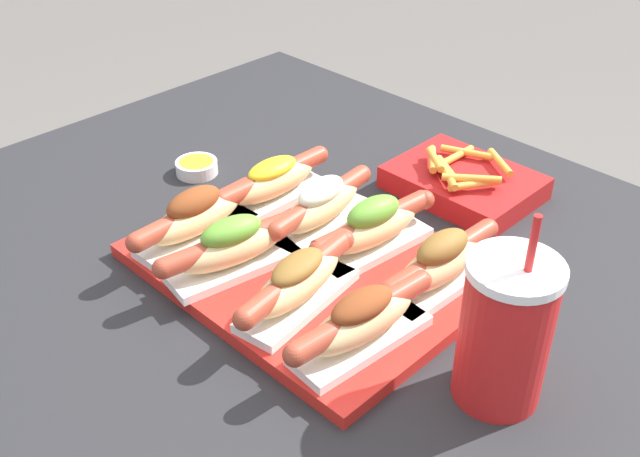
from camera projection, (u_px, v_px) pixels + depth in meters
name	position (u px, v px, depth m)	size (l,w,h in m)	color
serving_tray	(309.00, 266.00, 0.96)	(0.42, 0.32, 0.02)	red
hot_dog_0	(195.00, 217.00, 0.97)	(0.07, 0.21, 0.07)	white
hot_dog_1	(232.00, 247.00, 0.92)	(0.09, 0.21, 0.07)	white
hot_dog_2	(298.00, 282.00, 0.86)	(0.08, 0.21, 0.07)	white
hot_dog_3	(361.00, 321.00, 0.80)	(0.07, 0.21, 0.07)	white
hot_dog_4	(273.00, 182.00, 1.05)	(0.06, 0.21, 0.07)	white
hot_dog_5	(321.00, 206.00, 1.00)	(0.08, 0.21, 0.07)	white
hot_dog_6	(374.00, 228.00, 0.95)	(0.08, 0.21, 0.08)	white
hot_dog_7	(441.00, 263.00, 0.89)	(0.07, 0.21, 0.08)	white
sauce_bowl	(197.00, 167.00, 1.17)	(0.07, 0.07, 0.02)	silver
drink_cup	(505.00, 332.00, 0.74)	(0.09, 0.09, 0.23)	red
fries_basket	(463.00, 182.00, 1.11)	(0.21, 0.16, 0.06)	#B21919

